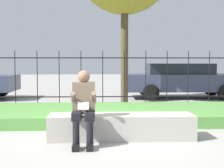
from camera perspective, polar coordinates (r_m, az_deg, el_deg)
ground_plane at (r=5.71m, az=-1.10°, el=-9.98°), size 60.00×60.00×0.00m
stone_bench at (r=5.68m, az=1.72°, el=-8.03°), size 2.59×0.59×0.44m
person_seated_reader at (r=5.26m, az=-5.20°, el=-3.71°), size 0.42×0.73×1.24m
grass_berm at (r=7.59m, az=-1.48°, el=-5.50°), size 10.43×2.50×0.25m
iron_fence at (r=9.35m, az=-1.71°, el=1.05°), size 8.43×0.03×1.71m
car_parked_right at (r=12.31m, az=12.72°, el=0.81°), size 4.44×1.97×1.33m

